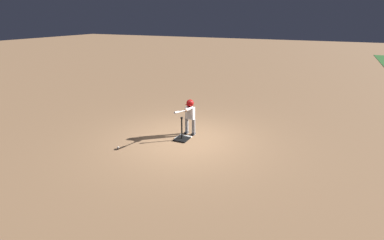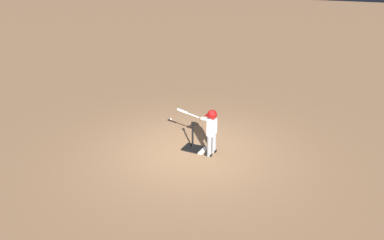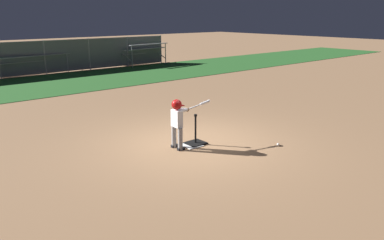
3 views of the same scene
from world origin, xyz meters
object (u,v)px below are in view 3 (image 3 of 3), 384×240
at_px(batter_child, 178,118).
at_px(batting_tee, 195,140).
at_px(baseball, 278,145).
at_px(bleachers_right_center, 29,64).
at_px(bleachers_left_center, 138,54).

bearing_deg(batter_child, batting_tee, -3.47).
height_order(batting_tee, batter_child, batter_child).
xyz_separation_m(baseball, bleachers_right_center, (-0.82, 16.01, 0.48)).
distance_m(batting_tee, bleachers_left_center, 16.04).
relative_size(baseball, bleachers_left_center, 0.02).
bearing_deg(baseball, batter_child, 143.53).
bearing_deg(baseball, batting_tee, 135.57).
relative_size(bleachers_right_center, bleachers_left_center, 1.28).
distance_m(baseball, bleachers_left_center, 16.75).
xyz_separation_m(batter_child, baseball, (1.97, -1.45, -0.73)).
height_order(bleachers_right_center, bleachers_left_center, bleachers_left_center).
xyz_separation_m(baseball, bleachers_left_center, (5.90, 15.66, 0.64)).
bearing_deg(batting_tee, batter_child, 176.53).
bearing_deg(bleachers_left_center, batting_tee, -117.32).
height_order(baseball, bleachers_left_center, bleachers_left_center).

